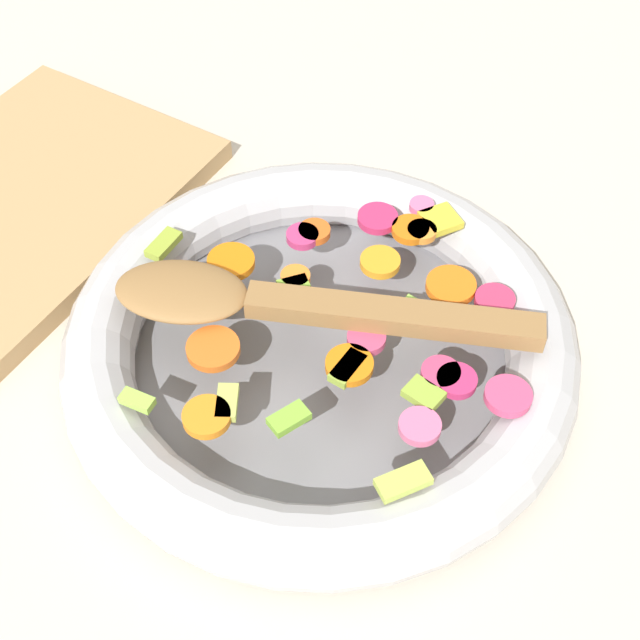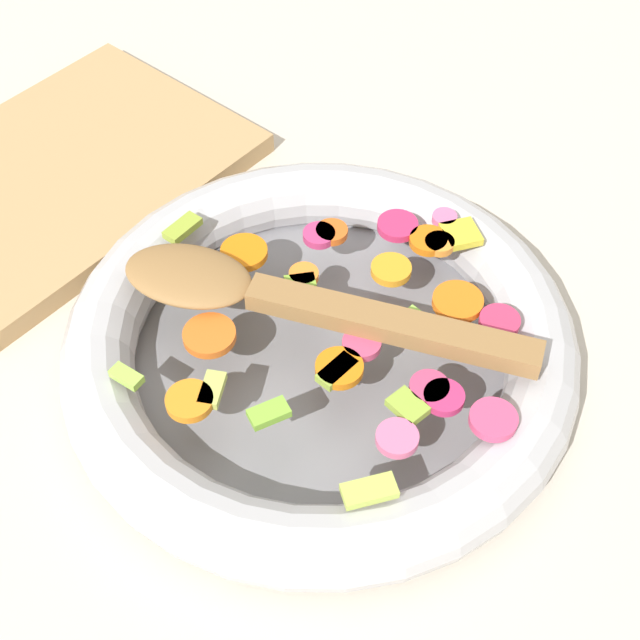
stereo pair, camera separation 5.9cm
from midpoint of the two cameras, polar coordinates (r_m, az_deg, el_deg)
ground_plane at (r=0.63m, az=2.68°, el=-3.06°), size 4.00×4.00×0.00m
skillet at (r=0.61m, az=2.76°, el=-1.83°), size 0.35×0.35×0.05m
chopped_vegetables at (r=0.59m, az=4.75°, el=0.11°), size 0.27×0.29×0.01m
wooden_spoon at (r=0.59m, az=0.25°, el=1.28°), size 0.15×0.28×0.01m
cutting_board at (r=0.78m, az=-14.17°, el=8.84°), size 0.30×0.22×0.02m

